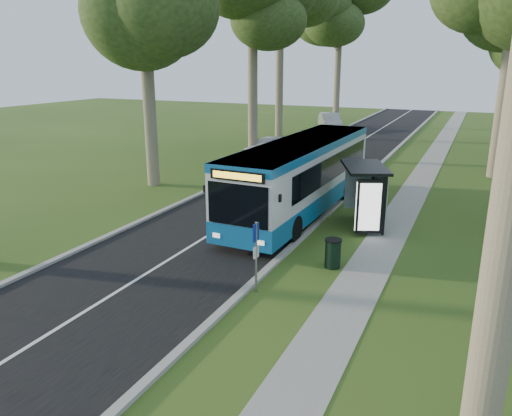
% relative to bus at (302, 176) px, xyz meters
% --- Properties ---
extents(ground, '(120.00, 120.00, 0.00)m').
position_rel_bus_xyz_m(ground, '(1.20, -6.36, -1.70)').
color(ground, '#2E4E18').
rests_on(ground, ground).
extents(road, '(7.00, 100.00, 0.02)m').
position_rel_bus_xyz_m(road, '(-2.30, 3.64, -1.69)').
color(road, black).
rests_on(road, ground).
extents(kerb_east, '(0.25, 100.00, 0.12)m').
position_rel_bus_xyz_m(kerb_east, '(1.20, 3.64, -1.64)').
color(kerb_east, '#9E9B93').
rests_on(kerb_east, ground).
extents(kerb_west, '(0.25, 100.00, 0.12)m').
position_rel_bus_xyz_m(kerb_west, '(-5.80, 3.64, -1.64)').
color(kerb_west, '#9E9B93').
rests_on(kerb_west, ground).
extents(centre_line, '(0.12, 100.00, 0.00)m').
position_rel_bus_xyz_m(centre_line, '(-2.30, 3.64, -1.67)').
color(centre_line, white).
rests_on(centre_line, road).
extents(footpath, '(1.50, 100.00, 0.02)m').
position_rel_bus_xyz_m(footpath, '(4.20, 3.64, -1.69)').
color(footpath, gray).
rests_on(footpath, ground).
extents(bus, '(2.95, 12.42, 3.27)m').
position_rel_bus_xyz_m(bus, '(0.00, 0.00, 0.00)').
color(bus, silver).
rests_on(bus, ground).
extents(bus_stop_sign, '(0.09, 0.31, 2.21)m').
position_rel_bus_xyz_m(bus_stop_sign, '(1.50, -8.32, -0.30)').
color(bus_stop_sign, gray).
rests_on(bus_stop_sign, ground).
extents(bus_shelter, '(2.63, 3.37, 2.56)m').
position_rel_bus_xyz_m(bus_shelter, '(3.09, -1.12, 0.11)').
color(bus_shelter, black).
rests_on(bus_shelter, ground).
extents(litter_bin, '(0.57, 0.57, 1.00)m').
position_rel_bus_xyz_m(litter_bin, '(3.07, -5.55, -1.19)').
color(litter_bin, black).
rests_on(litter_bin, ground).
extents(car_white, '(2.68, 4.62, 1.48)m').
position_rel_bus_xyz_m(car_white, '(-6.89, 12.20, -0.96)').
color(car_white, silver).
rests_on(car_white, ground).
extents(car_silver, '(3.74, 5.37, 1.68)m').
position_rel_bus_xyz_m(car_silver, '(-6.86, 28.03, -0.86)').
color(car_silver, '#AAACB1').
rests_on(car_silver, ground).
extents(tree_west_d, '(5.20, 5.20, 15.33)m').
position_rel_bus_xyz_m(tree_west_d, '(-9.80, 21.64, 9.66)').
color(tree_west_d, '#7A6B56').
rests_on(tree_west_d, ground).
extents(tree_west_e, '(5.20, 5.20, 14.45)m').
position_rel_bus_xyz_m(tree_west_e, '(-7.30, 31.64, 9.02)').
color(tree_west_e, '#7A6B56').
rests_on(tree_west_e, ground).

